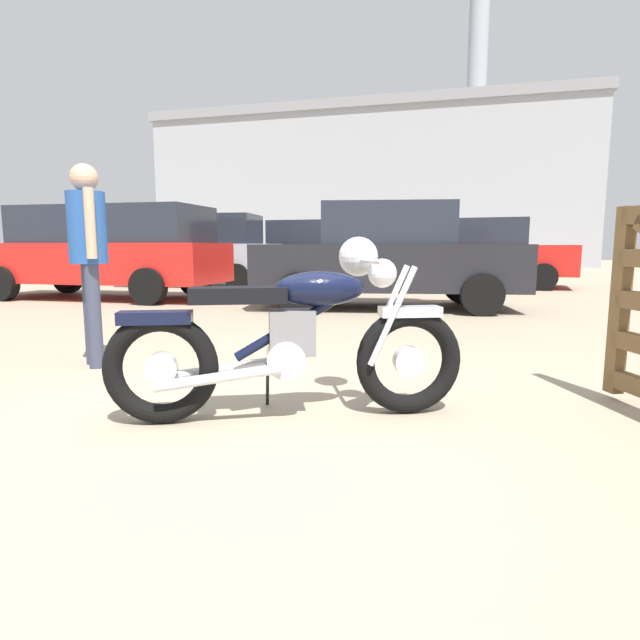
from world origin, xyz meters
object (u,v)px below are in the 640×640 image
object	(u,v)px
bystander	(88,244)
dark_sedan_left	(338,248)
white_estate_far	(106,249)
vintage_motorcycle	(297,335)
blue_hatchback_right	(203,250)
pale_sedan_back	(484,253)
red_hatchback_near	(387,257)

from	to	relation	value
bystander	dark_sedan_left	size ratio (longest dim) A/B	0.35
bystander	white_estate_far	xyz separation A→B (m)	(-3.73, 4.91, -0.08)
vintage_motorcycle	blue_hatchback_right	bearing A→B (deg)	97.83
bystander	dark_sedan_left	xyz separation A→B (m)	(-0.78, 11.27, -0.08)
pale_sedan_back	dark_sedan_left	xyz separation A→B (m)	(-4.07, 1.13, 0.10)
vintage_motorcycle	dark_sedan_left	bearing A→B (deg)	79.48
blue_hatchback_right	dark_sedan_left	xyz separation A→B (m)	(2.74, 2.97, 0.02)
white_estate_far	blue_hatchback_right	xyz separation A→B (m)	(0.20, 3.39, -0.02)
vintage_motorcycle	pale_sedan_back	bearing A→B (deg)	59.76
pale_sedan_back	white_estate_far	world-z (taller)	white_estate_far
pale_sedan_back	blue_hatchback_right	distance (m)	7.06
bystander	blue_hatchback_right	size ratio (longest dim) A/B	0.41
pale_sedan_back	blue_hatchback_right	xyz separation A→B (m)	(-6.82, -1.84, 0.08)
vintage_motorcycle	dark_sedan_left	size ratio (longest dim) A/B	0.41
vintage_motorcycle	bystander	world-z (taller)	bystander
blue_hatchback_right	pale_sedan_back	bearing A→B (deg)	-173.14
vintage_motorcycle	white_estate_far	bearing A→B (deg)	111.75
white_estate_far	dark_sedan_left	xyz separation A→B (m)	(2.94, 6.36, 0.00)
bystander	dark_sedan_left	world-z (taller)	dark_sedan_left
white_estate_far	vintage_motorcycle	bearing A→B (deg)	132.30
red_hatchback_near	dark_sedan_left	distance (m)	6.88
red_hatchback_near	white_estate_far	world-z (taller)	white_estate_far
vintage_motorcycle	pale_sedan_back	xyz separation A→B (m)	(1.22, 10.91, 0.34)
blue_hatchback_right	bystander	bearing A→B (deg)	104.74
vintage_motorcycle	blue_hatchback_right	size ratio (longest dim) A/B	0.48
red_hatchback_near	white_estate_far	size ratio (longest dim) A/B	0.93
pale_sedan_back	red_hatchback_near	world-z (taller)	same
bystander	pale_sedan_back	bearing A→B (deg)	-155.38
red_hatchback_near	dark_sedan_left	world-z (taller)	dark_sedan_left
red_hatchback_near	blue_hatchback_right	size ratio (longest dim) A/B	1.09
white_estate_far	blue_hatchback_right	world-z (taller)	blue_hatchback_right
vintage_motorcycle	dark_sedan_left	distance (m)	12.38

